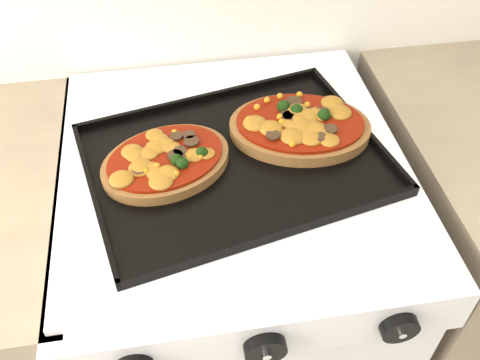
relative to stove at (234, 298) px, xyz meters
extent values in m
cube|color=silver|center=(0.00, 0.00, 0.00)|extent=(0.60, 0.60, 0.91)
cube|color=silver|center=(0.00, -0.31, 0.40)|extent=(0.60, 0.02, 0.09)
cylinder|color=black|center=(-0.01, -0.33, 0.40)|extent=(0.06, 0.02, 0.06)
cylinder|color=black|center=(0.19, -0.33, 0.40)|extent=(0.06, 0.02, 0.06)
cube|color=black|center=(0.00, -0.02, 0.47)|extent=(0.55, 0.45, 0.02)
camera|label=1|loc=(-0.10, -0.67, 1.08)|focal=40.00mm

